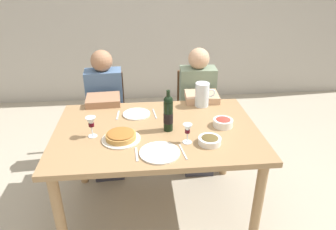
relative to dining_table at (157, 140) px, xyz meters
The scene contains 20 objects.
ground_plane 0.67m from the dining_table, ahead, with size 8.00×8.00×0.00m, color #B2A893.
back_wall 2.55m from the dining_table, 90.00° to the left, with size 8.00×0.10×2.80m, color #B2ADA3.
dining_table is the anchor object (origin of this frame).
wine_bottle 0.24m from the dining_table, 13.76° to the right, with size 0.07×0.07×0.31m.
water_pitcher 0.59m from the dining_table, 42.81° to the left, with size 0.17×0.12×0.20m.
baked_tart 0.31m from the dining_table, 153.34° to the right, with size 0.27×0.27×0.06m.
salad_bowl 0.51m from the dining_table, ahead, with size 0.15×0.15×0.07m.
olive_bowl 0.43m from the dining_table, 34.22° to the right, with size 0.16×0.16×0.05m.
wine_glass_left_diner 0.34m from the dining_table, 46.42° to the right, with size 0.06×0.06×0.14m.
wine_glass_right_diner 0.50m from the dining_table, behind, with size 0.07×0.07×0.15m.
dinner_plate_left_setting 0.34m from the dining_table, 89.71° to the right, with size 0.26×0.26×0.01m, color white.
dinner_plate_right_setting 0.31m from the dining_table, 119.77° to the left, with size 0.22×0.22×0.01m, color white.
fork_left_setting 0.37m from the dining_table, 114.54° to the right, with size 0.16×0.01×0.01m, color silver.
knife_left_setting 0.37m from the dining_table, 64.98° to the right, with size 0.18×0.01×0.01m, color silver.
knife_right_setting 0.27m from the dining_table, 89.26° to the left, with size 0.18×0.01×0.01m, color silver.
spoon_right_setting 0.40m from the dining_table, 139.16° to the left, with size 0.16×0.01×0.01m, color silver.
chair_left 1.04m from the dining_table, 116.45° to the left, with size 0.42×0.42×0.87m.
diner_left 0.81m from the dining_table, 123.17° to the left, with size 0.35×0.52×1.16m.
chair_right 1.02m from the dining_table, 63.28° to the left, with size 0.42×0.42×0.87m.
diner_right 0.80m from the dining_table, 56.31° to the left, with size 0.35×0.52×1.16m.
Camera 1 is at (-0.11, -1.99, 1.86)m, focal length 32.83 mm.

